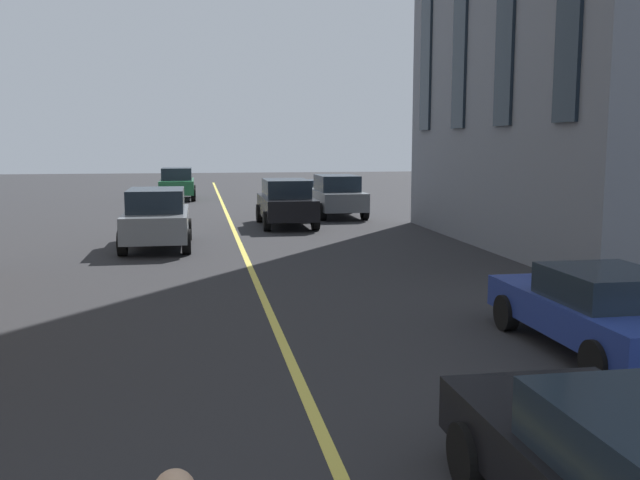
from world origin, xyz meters
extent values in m
cube|color=#D8C64C|center=(20.00, 0.00, 0.00)|extent=(80.00, 0.16, 0.01)
cube|color=navy|center=(9.89, -4.90, 0.59)|extent=(4.40, 1.80, 0.55)
cube|color=#19232D|center=(9.67, -4.90, 1.12)|extent=(1.85, 1.58, 0.50)
cylinder|color=black|center=(11.34, -4.04, 0.32)|extent=(0.64, 0.22, 0.64)
cylinder|color=black|center=(11.34, -5.76, 0.32)|extent=(0.64, 0.22, 0.64)
cylinder|color=black|center=(8.44, -4.04, 0.32)|extent=(0.64, 0.22, 0.64)
cube|color=slate|center=(22.71, 2.65, 0.78)|extent=(4.70, 1.95, 0.80)
cube|color=#19232D|center=(22.71, 2.65, 1.53)|extent=(2.59, 1.72, 0.70)
cylinder|color=black|center=(21.16, 1.71, 0.38)|extent=(0.76, 0.27, 0.76)
cylinder|color=black|center=(21.16, 3.58, 0.38)|extent=(0.76, 0.27, 0.76)
cylinder|color=black|center=(24.26, 1.71, 0.38)|extent=(0.76, 0.27, 0.76)
cylinder|color=black|center=(24.26, 3.58, 0.38)|extent=(0.76, 0.27, 0.76)
cube|color=#B7BABF|center=(36.61, -4.90, 0.57)|extent=(3.90, 1.75, 0.55)
cube|color=#19232D|center=(36.42, -4.90, 1.12)|extent=(1.64, 1.54, 0.55)
cylinder|color=black|center=(37.90, -4.06, 0.30)|extent=(0.60, 0.21, 0.60)
cylinder|color=black|center=(37.90, -5.74, 0.30)|extent=(0.60, 0.21, 0.60)
cylinder|color=black|center=(35.33, -4.06, 0.30)|extent=(0.60, 0.21, 0.60)
cylinder|color=black|center=(35.33, -5.74, 0.30)|extent=(0.60, 0.21, 0.60)
cube|color=#1E6038|center=(42.30, 2.52, 0.78)|extent=(4.70, 1.95, 0.80)
cube|color=#19232D|center=(42.30, 2.52, 1.53)|extent=(2.58, 1.72, 0.70)
cylinder|color=black|center=(40.75, 1.59, 0.38)|extent=(0.76, 0.27, 0.76)
cylinder|color=black|center=(40.75, 3.46, 0.38)|extent=(0.76, 0.27, 0.76)
cylinder|color=black|center=(43.85, 1.59, 0.38)|extent=(0.76, 0.27, 0.76)
cylinder|color=black|center=(43.85, 3.46, 0.38)|extent=(0.76, 0.27, 0.76)
cube|color=black|center=(27.84, -2.16, 0.78)|extent=(4.70, 1.95, 0.80)
cube|color=#19232D|center=(27.84, -2.16, 1.53)|extent=(2.59, 1.72, 0.70)
cylinder|color=black|center=(29.39, -1.23, 0.38)|extent=(0.76, 0.27, 0.76)
cylinder|color=black|center=(29.39, -3.10, 0.38)|extent=(0.76, 0.27, 0.76)
cylinder|color=black|center=(26.29, -1.23, 0.38)|extent=(0.76, 0.27, 0.76)
cylinder|color=black|center=(26.29, -3.10, 0.38)|extent=(0.76, 0.27, 0.76)
cube|color=slate|center=(31.11, -4.90, 0.78)|extent=(4.70, 1.95, 0.80)
cube|color=#19232D|center=(31.11, -4.90, 1.53)|extent=(2.59, 1.72, 0.70)
cylinder|color=black|center=(32.66, -3.96, 0.38)|extent=(0.76, 0.27, 0.76)
cylinder|color=black|center=(32.66, -5.84, 0.38)|extent=(0.76, 0.27, 0.76)
cylinder|color=black|center=(29.55, -3.96, 0.38)|extent=(0.76, 0.27, 0.76)
cylinder|color=black|center=(29.55, -5.84, 0.38)|extent=(0.76, 0.27, 0.76)
cylinder|color=black|center=(5.99, -1.18, 0.32)|extent=(0.64, 0.22, 0.64)
cylinder|color=black|center=(5.99, -2.91, 0.32)|extent=(0.64, 0.22, 0.64)
camera|label=1|loc=(-0.10, 1.35, 3.32)|focal=39.31mm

